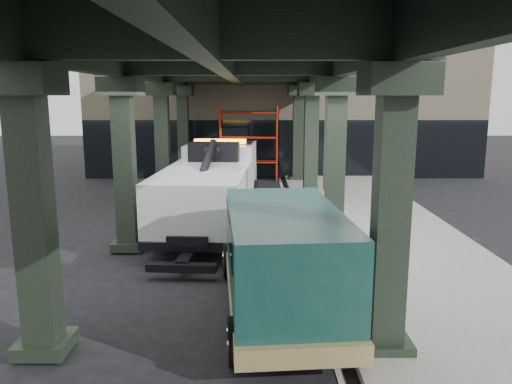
{
  "coord_description": "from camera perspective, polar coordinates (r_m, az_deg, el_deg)",
  "views": [
    {
      "loc": [
        0.3,
        -12.16,
        4.5
      ],
      "look_at": [
        0.36,
        2.29,
        1.7
      ],
      "focal_mm": 35.0,
      "sensor_mm": 36.0,
      "label": 1
    }
  ],
  "objects": [
    {
      "name": "scaffolding",
      "position": [
        26.91,
        -0.86,
        5.87
      ],
      "size": [
        3.08,
        0.88,
        4.0
      ],
      "color": "red",
      "rests_on": "ground"
    },
    {
      "name": "towed_van",
      "position": [
        10.24,
        2.93,
        -7.51
      ],
      "size": [
        2.7,
        5.92,
        2.34
      ],
      "rotation": [
        0.0,
        0.0,
        0.08
      ],
      "color": "#103934",
      "rests_on": "ground"
    },
    {
      "name": "viaduct",
      "position": [
        14.21,
        -3.15,
        14.83
      ],
      "size": [
        7.4,
        32.0,
        6.4
      ],
      "color": "black",
      "rests_on": "ground"
    },
    {
      "name": "sidewalk",
      "position": [
        15.42,
        15.69,
        -6.13
      ],
      "size": [
        5.0,
        40.0,
        0.15
      ],
      "primitive_type": "cube",
      "color": "gray",
      "rests_on": "ground"
    },
    {
      "name": "ground",
      "position": [
        12.97,
        -1.55,
        -9.34
      ],
      "size": [
        90.0,
        90.0,
        0.0
      ],
      "primitive_type": "plane",
      "color": "black",
      "rests_on": "ground"
    },
    {
      "name": "lane_stripe",
      "position": [
        14.92,
        5.21,
        -6.61
      ],
      "size": [
        0.12,
        38.0,
        0.01
      ],
      "primitive_type": "cube",
      "color": "silver",
      "rests_on": "ground"
    },
    {
      "name": "building",
      "position": [
        32.21,
        2.86,
        10.07
      ],
      "size": [
        22.0,
        10.0,
        8.0
      ],
      "primitive_type": "cube",
      "color": "#C6B793",
      "rests_on": "ground"
    },
    {
      "name": "tow_truck",
      "position": [
        17.41,
        -4.94,
        0.91
      ],
      "size": [
        3.22,
        9.36,
        3.02
      ],
      "rotation": [
        0.0,
        0.0,
        -0.07
      ],
      "color": "black",
      "rests_on": "ground"
    }
  ]
}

